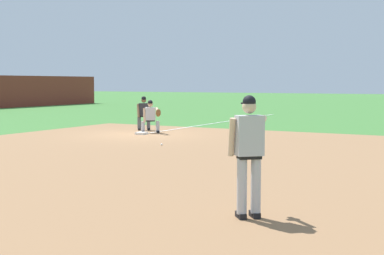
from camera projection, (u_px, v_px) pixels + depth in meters
ground_plane at (141, 134)px, 21.06m from camera, size 160.00×160.00×0.00m
infield_dirt_patch at (171, 158)px, 14.56m from camera, size 18.00×18.00×0.01m
foul_line_stripe at (223, 122)px, 27.61m from camera, size 14.97×0.10×0.00m
first_base_bag at (141, 133)px, 21.05m from camera, size 0.38×0.38×0.09m
baseball at (162, 144)px, 17.33m from camera, size 0.07×0.07×0.07m
pitcher at (249, 149)px, 8.01m from camera, size 0.85×0.56×1.86m
first_baseman at (151, 115)px, 21.54m from camera, size 0.77×1.07×1.34m
umpire at (144, 112)px, 22.81m from camera, size 0.66×0.68×1.46m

